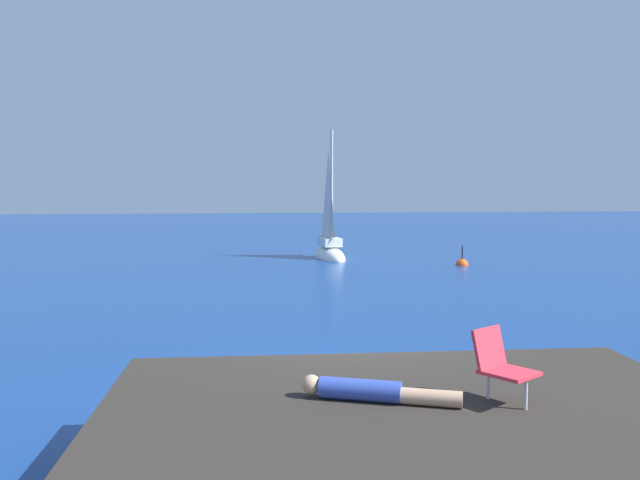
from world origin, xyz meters
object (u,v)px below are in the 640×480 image
(sailboat_near, at_px, (330,251))
(marker_buoy, at_px, (462,265))
(beach_chair, at_px, (500,362))
(person_sunbather, at_px, (372,391))

(sailboat_near, distance_m, marker_buoy, 6.41)
(sailboat_near, bearing_deg, marker_buoy, 50.33)
(beach_chair, xyz_separation_m, marker_buoy, (7.09, 21.22, -1.48))
(person_sunbather, xyz_separation_m, beach_chair, (1.37, -0.20, 0.33))
(person_sunbather, distance_m, marker_buoy, 22.69)
(person_sunbather, bearing_deg, marker_buoy, 89.15)
(sailboat_near, relative_size, marker_buoy, 5.93)
(sailboat_near, height_order, beach_chair, sailboat_near)
(sailboat_near, height_order, person_sunbather, sailboat_near)
(marker_buoy, bearing_deg, sailboat_near, 147.14)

